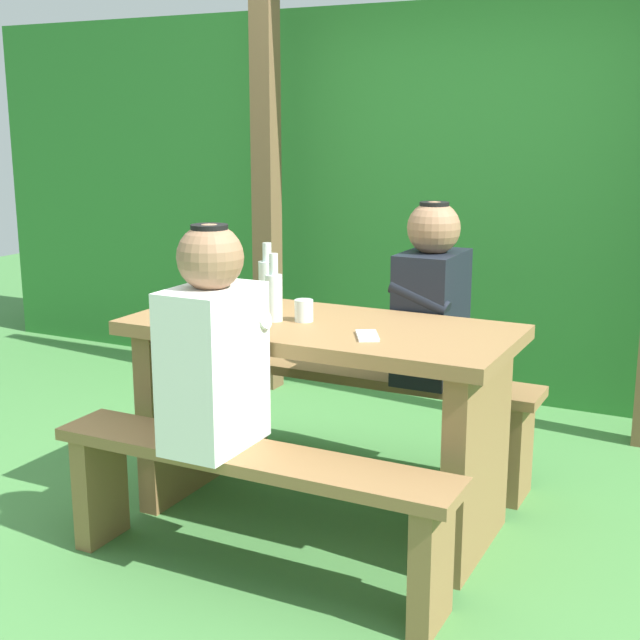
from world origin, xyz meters
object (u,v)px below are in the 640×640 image
(cell_phone, at_px, (367,336))
(bottle_left, at_px, (274,294))
(drinking_glass, at_px, (304,310))
(bottle_right, at_px, (267,283))
(person_black_coat, at_px, (431,299))
(picnic_table, at_px, (320,388))
(bench_far, at_px, (374,400))
(bench_near, at_px, (249,488))
(person_white_shirt, at_px, (213,346))

(cell_phone, bearing_deg, bottle_left, 140.87)
(drinking_glass, height_order, bottle_right, bottle_right)
(person_black_coat, relative_size, cell_phone, 5.14)
(picnic_table, xyz_separation_m, drinking_glass, (-0.07, 0.00, 0.28))
(bench_far, height_order, bottle_left, bottle_left)
(bench_far, distance_m, drinking_glass, 0.70)
(bench_near, xyz_separation_m, drinking_glass, (-0.07, 0.51, 0.48))
(person_white_shirt, bearing_deg, cell_phone, 46.96)
(bench_near, distance_m, bottle_left, 0.73)
(bench_far, bearing_deg, person_black_coat, -0.78)
(picnic_table, xyz_separation_m, bottle_left, (-0.17, -0.04, 0.34))
(person_white_shirt, bearing_deg, drinking_glass, 83.16)
(bench_near, distance_m, drinking_glass, 0.70)
(bench_far, bearing_deg, bottle_left, -106.81)
(bottle_right, bearing_deg, cell_phone, -22.93)
(person_white_shirt, distance_m, person_black_coat, 1.07)
(bench_far, bearing_deg, drinking_glass, -97.43)
(person_black_coat, xyz_separation_m, bottle_right, (-0.52, -0.40, 0.09))
(picnic_table, bearing_deg, bottle_left, -165.52)
(picnic_table, xyz_separation_m, person_black_coat, (0.24, 0.50, 0.26))
(picnic_table, bearing_deg, drinking_glass, 176.72)
(person_black_coat, bearing_deg, picnic_table, -115.89)
(person_white_shirt, relative_size, bottle_right, 2.76)
(drinking_glass, relative_size, bottle_left, 0.32)
(bench_near, relative_size, person_black_coat, 1.95)
(bench_near, bearing_deg, bottle_left, 109.70)
(bench_far, height_order, person_black_coat, person_black_coat)
(bench_far, distance_m, person_white_shirt, 1.11)
(person_white_shirt, height_order, person_black_coat, same)
(bottle_left, bearing_deg, drinking_glass, 24.90)
(bench_far, xyz_separation_m, bottle_left, (-0.17, -0.55, 0.54))
(bench_far, height_order, cell_phone, cell_phone)
(person_black_coat, bearing_deg, bottle_left, -126.91)
(cell_phone, bearing_deg, bench_far, 81.82)
(bench_near, height_order, bottle_right, bottle_right)
(person_black_coat, distance_m, bottle_right, 0.66)
(drinking_glass, relative_size, cell_phone, 0.57)
(bench_far, distance_m, cell_phone, 0.80)
(drinking_glass, bearing_deg, person_black_coat, 58.19)
(picnic_table, height_order, cell_phone, cell_phone)
(person_white_shirt, bearing_deg, bottle_right, 103.99)
(drinking_glass, bearing_deg, bench_far, 82.57)
(bottle_right, xyz_separation_m, cell_phone, (0.51, -0.22, -0.10))
(bottle_left, bearing_deg, bench_near, -70.30)
(drinking_glass, bearing_deg, person_white_shirt, -96.84)
(bench_near, bearing_deg, person_black_coat, 76.40)
(bottle_left, relative_size, bottle_right, 0.95)
(bench_near, xyz_separation_m, bottle_right, (-0.28, 0.61, 0.55))
(bottle_right, bearing_deg, person_black_coat, 37.49)
(picnic_table, relative_size, person_white_shirt, 1.95)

